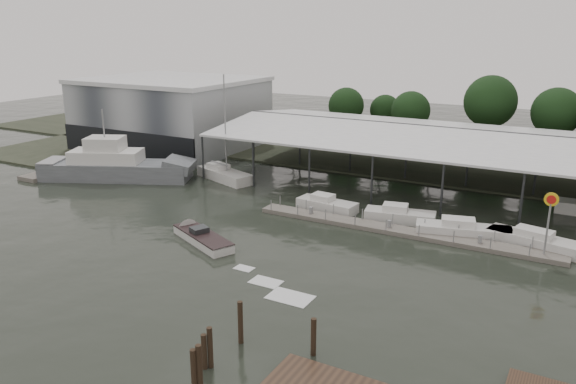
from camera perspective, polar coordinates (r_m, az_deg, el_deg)
The scene contains 17 objects.
ground at distance 50.20m, azimuth -9.01°, elevation -4.74°, with size 200.00×200.00×0.00m, color black.
land_strip_far at distance 85.77m, azimuth 8.40°, elevation 4.28°, with size 140.00×30.00×0.30m.
land_strip_west at distance 97.73m, azimuth -16.91°, elevation 5.24°, with size 20.00×40.00×0.30m.
storage_warehouse at distance 88.70m, azimuth -11.71°, elevation 7.92°, with size 24.50×20.50×10.50m.
covered_boat_shed at distance 66.83m, azimuth 18.03°, elevation 5.46°, with size 58.24×24.00×6.96m.
trawler_dock at distance 79.91m, azimuth -20.00°, elevation 2.66°, with size 3.00×18.00×0.50m.
floating_dock at distance 51.90m, azimuth 11.28°, elevation -3.90°, with size 28.00×2.00×1.40m.
shell_fuel_sign at distance 48.75m, azimuth 25.04°, elevation -1.90°, with size 1.10×0.18×5.55m.
grey_trawler at distance 71.58m, azimuth -16.99°, elevation 2.51°, with size 18.77×11.87×8.84m.
white_sailboat at distance 68.74m, azimuth -6.50°, elevation 1.78°, with size 8.76×5.32×12.91m.
speedboat_underway at distance 49.75m, azimuth -9.01°, elevation -4.45°, with size 17.94×9.33×2.00m.
moored_cruiser_0 at distance 57.09m, azimuth 3.93°, elevation -1.28°, with size 6.35×2.75×1.70m.
moored_cruiser_1 at distance 54.82m, azimuth 11.24°, elevation -2.33°, with size 6.91×3.43×1.70m.
moored_cruiser_2 at distance 52.28m, azimuth 17.31°, elevation -3.72°, with size 8.50×4.18×1.70m.
moored_cruiser_3 at distance 51.82m, azimuth 24.11°, elevation -4.63°, with size 8.78×4.02×1.70m.
mooring_pilings at distance 31.67m, azimuth -6.17°, elevation -16.14°, with size 4.93×6.64×3.56m.
horizon_tree_line at distance 85.73m, azimuth 23.41°, elevation 7.27°, with size 69.64×10.23×11.30m.
Camera 1 is at (29.23, -36.62, 18.02)m, focal length 35.00 mm.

